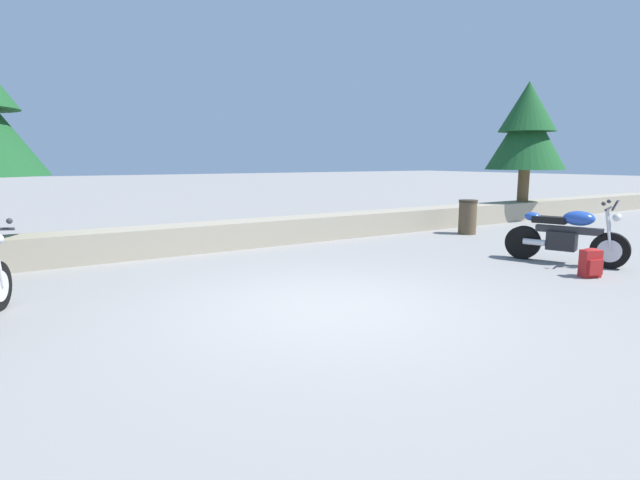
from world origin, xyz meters
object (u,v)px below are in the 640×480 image
object	(u,v)px
pine_tree_mid_left	(527,128)
motorcycle_blue_centre	(567,237)
rider_backpack	(591,262)
trash_bin	(468,217)

from	to	relation	value
pine_tree_mid_left	motorcycle_blue_centre	bearing A→B (deg)	-138.04
rider_backpack	pine_tree_mid_left	distance (m)	8.56
motorcycle_blue_centre	trash_bin	world-z (taller)	motorcycle_blue_centre
rider_backpack	pine_tree_mid_left	world-z (taller)	pine_tree_mid_left
rider_backpack	pine_tree_mid_left	xyz separation A→B (m)	(5.95, 5.59, 2.58)
trash_bin	pine_tree_mid_left	bearing A→B (deg)	18.13
rider_backpack	trash_bin	xyz separation A→B (m)	(2.01, 4.30, 0.19)
motorcycle_blue_centre	rider_backpack	world-z (taller)	motorcycle_blue_centre
pine_tree_mid_left	trash_bin	xyz separation A→B (m)	(-3.94, -1.29, -2.39)
motorcycle_blue_centre	pine_tree_mid_left	world-z (taller)	pine_tree_mid_left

